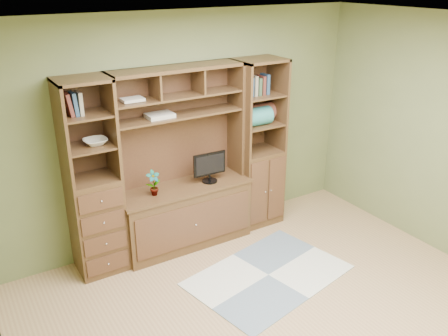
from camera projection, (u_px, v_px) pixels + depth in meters
room at (298, 195)px, 3.79m from camera, size 4.60×4.10×2.64m
center_hutch at (184, 162)px, 5.19m from camera, size 1.54×0.53×2.05m
left_tower at (92, 180)px, 4.74m from camera, size 0.50×0.45×2.05m
right_tower at (258, 144)px, 5.71m from camera, size 0.55×0.45×2.05m
rug at (268, 275)px, 4.97m from camera, size 1.78×1.36×0.01m
monitor at (209, 162)px, 5.33m from camera, size 0.40×0.19×0.48m
orchid at (154, 183)px, 5.04m from camera, size 0.15×0.10×0.29m
magazines at (160, 115)px, 4.95m from camera, size 0.28×0.21×0.04m
bowl at (95, 142)px, 4.62m from camera, size 0.23×0.23×0.06m
blanket_teal at (256, 117)px, 5.50m from camera, size 0.37×0.21×0.21m
blanket_red at (259, 113)px, 5.67m from camera, size 0.37×0.21×0.21m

